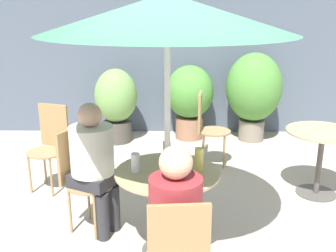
# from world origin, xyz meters

# --- Properties ---
(storefront_wall) EXTENTS (10.00, 0.06, 3.00)m
(storefront_wall) POSITION_xyz_m (0.00, 3.46, 1.50)
(storefront_wall) COLOR #4C5666
(storefront_wall) RESTS_ON ground_plane
(cafe_table_near) EXTENTS (0.83, 0.83, 0.72)m
(cafe_table_near) POSITION_xyz_m (-0.16, 0.14, 0.56)
(cafe_table_near) COLOR #514C47
(cafe_table_near) RESTS_ON ground_plane
(cafe_table_far) EXTENTS (0.75, 0.75, 0.72)m
(cafe_table_far) POSITION_xyz_m (1.45, 1.21, 0.54)
(cafe_table_far) COLOR #514C47
(cafe_table_far) RESTS_ON ground_plane
(bistro_chair_0) EXTENTS (0.46, 0.45, 0.94)m
(bistro_chair_0) POSITION_xyz_m (-0.94, 0.51, 0.55)
(bistro_chair_0) COLOR #997F56
(bistro_chair_0) RESTS_ON ground_plane
(bistro_chair_2) EXTENTS (0.44, 0.45, 0.94)m
(bistro_chair_2) POSITION_xyz_m (-1.46, 1.37, 0.55)
(bistro_chair_2) COLOR #997F56
(bistro_chair_2) RESTS_ON ground_plane
(bistro_chair_3) EXTENTS (0.43, 0.41, 0.94)m
(bistro_chair_3) POSITION_xyz_m (0.31, 2.05, 0.55)
(bistro_chair_3) COLOR #997F56
(bistro_chair_3) RESTS_ON ground_plane
(seated_person_0) EXTENTS (0.46, 0.44, 1.19)m
(seated_person_0) POSITION_xyz_m (-0.80, 0.44, 0.70)
(seated_person_0) COLOR #2D2D33
(seated_person_0) RESTS_ON ground_plane
(seated_person_1) EXTENTS (0.33, 0.34, 1.19)m
(seated_person_1) POSITION_xyz_m (-0.10, -0.56, 0.71)
(seated_person_1) COLOR brown
(seated_person_1) RESTS_ON ground_plane
(beer_glass_0) EXTENTS (0.07, 0.07, 0.15)m
(beer_glass_0) POSITION_xyz_m (-0.41, 0.13, 0.80)
(beer_glass_0) COLOR silver
(beer_glass_0) RESTS_ON cafe_table_near
(beer_glass_1) EXTENTS (0.07, 0.07, 0.17)m
(beer_glass_1) POSITION_xyz_m (-0.14, -0.10, 0.81)
(beer_glass_1) COLOR #DBC65B
(beer_glass_1) RESTS_ON cafe_table_near
(beer_glass_2) EXTENTS (0.07, 0.07, 0.18)m
(beer_glass_2) POSITION_xyz_m (0.09, 0.17, 0.81)
(beer_glass_2) COLOR #DBC65B
(beer_glass_2) RESTS_ON cafe_table_near
(beer_glass_3) EXTENTS (0.07, 0.07, 0.16)m
(beer_glass_3) POSITION_xyz_m (-0.17, 0.39, 0.80)
(beer_glass_3) COLOR #B28433
(beer_glass_3) RESTS_ON cafe_table_near
(potted_plant_0) EXTENTS (0.62, 0.62, 1.10)m
(potted_plant_0) POSITION_xyz_m (-0.95, 2.94, 0.62)
(potted_plant_0) COLOR #47423D
(potted_plant_0) RESTS_ON ground_plane
(potted_plant_1) EXTENTS (0.72, 0.72, 1.13)m
(potted_plant_1) POSITION_xyz_m (0.14, 3.11, 0.66)
(potted_plant_1) COLOR #93664C
(potted_plant_1) RESTS_ON ground_plane
(potted_plant_2) EXTENTS (0.82, 0.82, 1.32)m
(potted_plant_2) POSITION_xyz_m (1.08, 3.03, 0.78)
(potted_plant_2) COLOR slate
(potted_plant_2) RESTS_ON ground_plane
(umbrella) EXTENTS (1.83, 1.83, 2.05)m
(umbrella) POSITION_xyz_m (-0.16, 0.14, 1.90)
(umbrella) COLOR silver
(umbrella) RESTS_ON ground_plane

